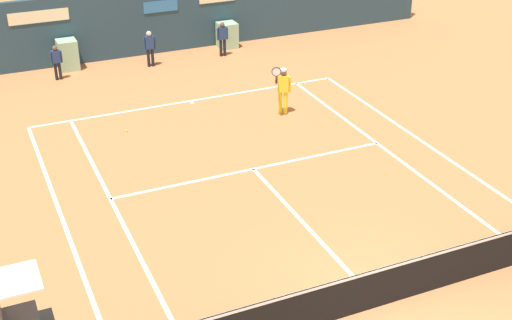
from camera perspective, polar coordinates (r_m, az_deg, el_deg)
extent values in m
plane|color=#C67042|center=(14.81, 10.00, -11.51)|extent=(80.00, 80.00, 0.00)
cube|color=white|center=(23.96, -5.33, 4.78)|extent=(10.60, 0.10, 0.01)
cube|color=white|center=(19.48, -0.21, -0.72)|extent=(8.00, 0.10, 0.01)
cube|color=white|center=(17.01, 4.15, -5.39)|extent=(0.10, 6.40, 0.01)
cube|color=white|center=(23.83, -5.21, 4.65)|extent=(0.10, 0.24, 0.01)
cube|color=black|center=(14.52, 10.15, -10.05)|extent=(12.00, 0.03, 0.95)
cube|color=white|center=(14.26, 10.30, -8.63)|extent=(12.00, 0.04, 0.06)
cube|color=#233D4C|center=(28.33, -9.02, 10.97)|extent=(25.00, 0.24, 2.61)
cube|color=beige|center=(27.32, -17.14, 10.99)|extent=(2.16, 0.02, 0.44)
cube|color=#2D6BA8|center=(28.22, -7.71, 12.19)|extent=(1.37, 0.02, 0.44)
cube|color=#8CB793|center=(27.44, -14.95, 8.21)|extent=(0.71, 0.70, 1.14)
cube|color=#8CB793|center=(29.03, -2.34, 10.04)|extent=(0.74, 0.70, 1.02)
cube|color=white|center=(11.32, -18.97, -9.18)|extent=(0.76, 0.80, 0.04)
cylinder|color=yellow|center=(22.75, 2.40, 4.65)|extent=(0.13, 0.13, 0.77)
cylinder|color=yellow|center=(22.75, 1.96, 4.66)|extent=(0.13, 0.13, 0.77)
cube|color=yellow|center=(22.51, 2.21, 6.20)|extent=(0.40, 0.33, 0.54)
sphere|color=brown|center=(22.37, 2.23, 7.10)|extent=(0.21, 0.21, 0.21)
cylinder|color=white|center=(22.35, 2.23, 7.29)|extent=(0.20, 0.20, 0.06)
cylinder|color=yellow|center=(22.52, 2.76, 6.09)|extent=(0.08, 0.08, 0.52)
cylinder|color=brown|center=(22.18, 1.66, 6.50)|extent=(0.30, 0.50, 0.08)
cylinder|color=black|center=(21.90, 1.65, 6.52)|extent=(0.03, 0.03, 0.22)
torus|color=black|center=(21.81, 1.66, 7.13)|extent=(0.28, 0.16, 0.30)
cylinder|color=silver|center=(21.81, 1.66, 7.13)|extent=(0.23, 0.12, 0.26)
cylinder|color=black|center=(26.59, -15.55, 6.96)|extent=(0.11, 0.11, 0.65)
cylinder|color=black|center=(26.57, -15.85, 6.90)|extent=(0.11, 0.11, 0.65)
cube|color=navy|center=(26.40, -15.85, 8.04)|extent=(0.30, 0.17, 0.45)
sphere|color=brown|center=(26.30, -15.94, 8.69)|extent=(0.18, 0.18, 0.18)
cylinder|color=navy|center=(26.44, -15.46, 8.05)|extent=(0.07, 0.07, 0.44)
cylinder|color=navy|center=(26.39, -16.23, 7.91)|extent=(0.07, 0.07, 0.44)
cylinder|color=black|center=(28.09, -2.55, 9.08)|extent=(0.11, 0.11, 0.69)
cylinder|color=black|center=(28.04, -2.86, 9.04)|extent=(0.11, 0.11, 0.69)
cube|color=navy|center=(27.88, -2.73, 10.20)|extent=(0.32, 0.19, 0.48)
sphere|color=brown|center=(27.79, -2.75, 10.87)|extent=(0.19, 0.19, 0.19)
cylinder|color=navy|center=(27.95, -2.35, 10.18)|extent=(0.07, 0.07, 0.47)
cylinder|color=navy|center=(27.84, -3.11, 10.09)|extent=(0.07, 0.07, 0.47)
cylinder|color=black|center=(27.22, -8.35, 8.21)|extent=(0.11, 0.11, 0.70)
cylinder|color=black|center=(27.19, -8.68, 8.17)|extent=(0.11, 0.11, 0.70)
cube|color=navy|center=(27.02, -8.60, 9.38)|extent=(0.33, 0.20, 0.49)
sphere|color=beige|center=(26.91, -8.65, 10.06)|extent=(0.19, 0.19, 0.19)
cylinder|color=navy|center=(27.06, -8.19, 9.35)|extent=(0.07, 0.07, 0.47)
cylinder|color=navy|center=(27.00, -9.00, 9.25)|extent=(0.07, 0.07, 0.47)
sphere|color=#CCE033|center=(22.00, -10.40, 2.36)|extent=(0.07, 0.07, 0.07)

